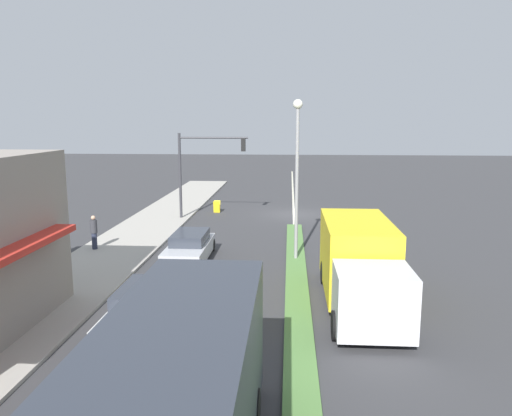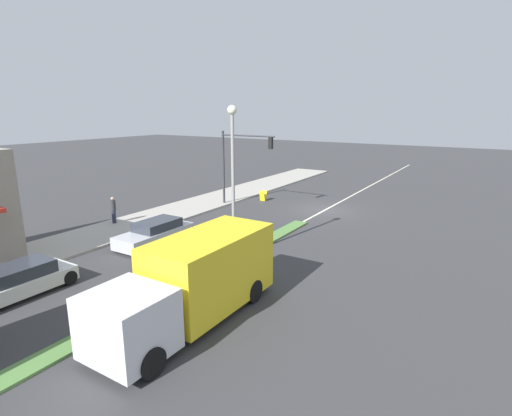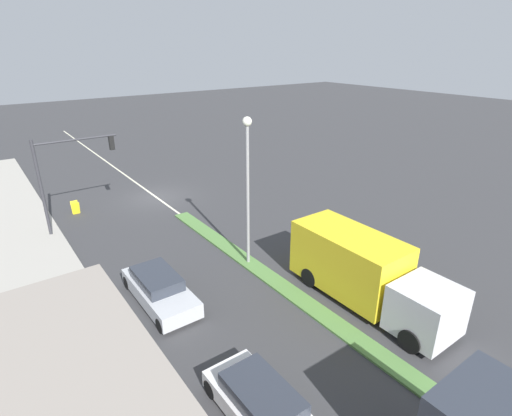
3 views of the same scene
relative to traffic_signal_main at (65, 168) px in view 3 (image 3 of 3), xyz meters
name	(u,v)px [view 3 (image 3 of 3)]	position (x,y,z in m)	size (l,w,h in m)	color
ground_plane	(339,328)	(-6.12, 15.69, -3.90)	(160.00, 160.00, 0.00)	#38383A
lane_marking_center	(157,197)	(-6.12, -2.31, -3.90)	(0.16, 60.00, 0.01)	beige
traffic_signal_main	(65,168)	(0.00, 0.00, 0.00)	(4.59, 0.34, 5.60)	#333338
street_lamp	(248,174)	(-6.12, 9.44, 0.88)	(0.44, 0.44, 7.37)	gray
pedestrian	(19,309)	(4.00, 8.51, -2.87)	(0.34, 0.34, 1.72)	#282D42
warning_aframe_sign	(75,208)	(-0.60, -2.61, -3.47)	(0.45, 0.53, 0.84)	yellow
delivery_truck	(364,271)	(-8.32, 14.96, -2.43)	(2.44, 7.50, 2.87)	silver
van_white	(266,409)	(-1.12, 17.45, -3.29)	(1.76, 4.59, 1.27)	silver
sedan_silver	(159,289)	(-1.12, 9.86, -3.26)	(1.80, 4.53, 1.32)	#B7BABF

